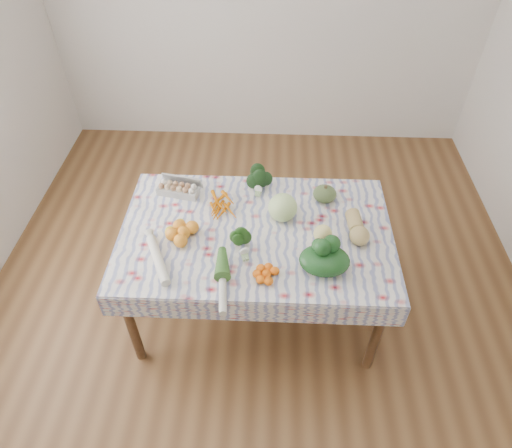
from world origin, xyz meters
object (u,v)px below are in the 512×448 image
(cabbage, at_px, (283,207))
(butternut_squash, at_px, (357,227))
(grapefruit, at_px, (323,234))
(kabocha_squash, at_px, (325,194))
(egg_carton, at_px, (178,190))
(dining_table, at_px, (256,240))

(cabbage, xyz_separation_m, butternut_squash, (0.45, -0.12, -0.03))
(butternut_squash, distance_m, grapefruit, 0.22)
(butternut_squash, bearing_deg, kabocha_squash, 113.63)
(egg_carton, relative_size, grapefruit, 2.46)
(dining_table, xyz_separation_m, egg_carton, (-0.53, 0.32, 0.12))
(dining_table, bearing_deg, grapefruit, -8.96)
(egg_carton, distance_m, cabbage, 0.72)
(egg_carton, bearing_deg, dining_table, -19.72)
(kabocha_squash, height_order, cabbage, cabbage)
(cabbage, distance_m, grapefruit, 0.30)
(egg_carton, bearing_deg, grapefruit, -10.88)
(kabocha_squash, bearing_deg, dining_table, -144.50)
(kabocha_squash, distance_m, grapefruit, 0.37)
(egg_carton, height_order, kabocha_squash, kabocha_squash)
(grapefruit, bearing_deg, dining_table, 171.04)
(butternut_squash, bearing_deg, grapefruit, -168.33)
(dining_table, height_order, butternut_squash, butternut_squash)
(cabbage, bearing_deg, egg_carton, 163.40)
(egg_carton, height_order, grapefruit, grapefruit)
(dining_table, xyz_separation_m, kabocha_squash, (0.43, 0.31, 0.13))
(cabbage, bearing_deg, dining_table, -142.98)
(dining_table, bearing_deg, butternut_squash, 0.21)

